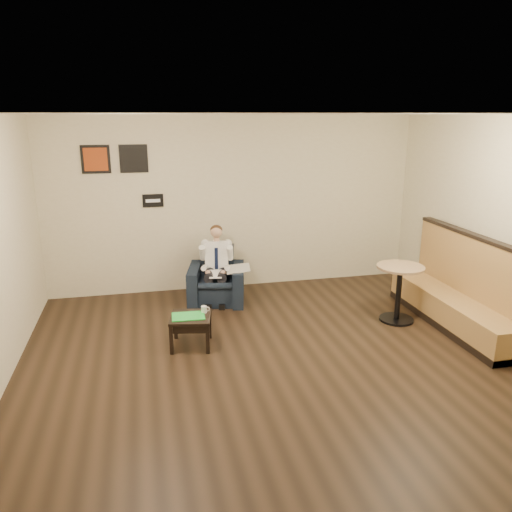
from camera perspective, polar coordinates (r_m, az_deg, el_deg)
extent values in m
plane|color=black|center=(5.81, 3.39, -12.88)|extent=(6.00, 6.00, 0.00)
cube|color=beige|center=(8.13, -2.43, 6.01)|extent=(6.00, 0.02, 2.80)
cube|color=beige|center=(2.76, 22.37, -15.73)|extent=(6.00, 0.02, 2.80)
cube|color=white|center=(5.09, 3.92, 15.92)|extent=(6.00, 6.00, 0.02)
cube|color=black|center=(7.97, -11.69, 6.22)|extent=(0.32, 0.02, 0.20)
cube|color=#A13C13|center=(7.91, -17.85, 10.48)|extent=(0.42, 0.03, 0.42)
cube|color=black|center=(7.89, -13.81, 10.76)|extent=(0.42, 0.03, 0.42)
cube|color=black|center=(7.68, -4.55, -2.28)|extent=(0.99, 0.99, 0.81)
cube|color=white|center=(7.47, -4.66, -2.07)|extent=(0.22, 0.29, 0.01)
cube|color=silver|center=(7.54, -2.05, -1.43)|extent=(0.42, 0.49, 0.01)
cube|color=black|center=(6.32, -7.42, -8.49)|extent=(0.57, 0.57, 0.40)
cube|color=green|center=(6.22, -7.75, -6.83)|extent=(0.41, 0.30, 0.01)
cylinder|color=white|center=(6.31, -5.96, -6.09)|extent=(0.09, 0.09, 0.08)
cube|color=black|center=(6.37, -6.97, -6.29)|extent=(0.14, 0.10, 0.01)
cube|color=#A2773E|center=(7.24, 21.93, -2.78)|extent=(0.58, 2.43, 1.24)
cylinder|color=#A5805A|center=(7.21, 15.96, -4.14)|extent=(0.74, 0.74, 0.80)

